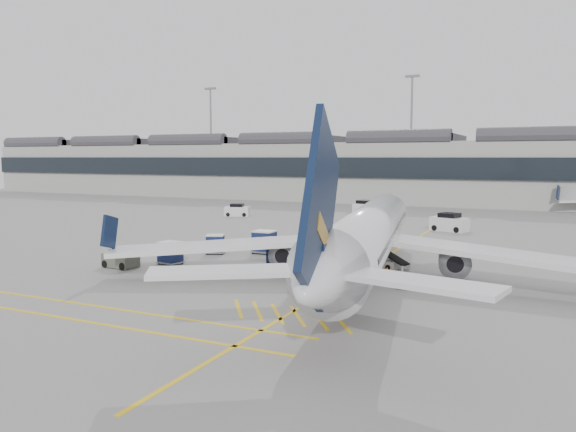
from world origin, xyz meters
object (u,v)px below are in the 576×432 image
at_px(baggage_cart_a, 277,257).
at_px(ramp_agent_b, 271,248).
at_px(belt_loader, 378,260).
at_px(pushback_tug, 121,259).
at_px(ramp_agent_a, 312,245).
at_px(airliner_main, 367,236).

distance_m(baggage_cart_a, ramp_agent_b, 3.99).
distance_m(belt_loader, pushback_tug, 19.64).
relative_size(belt_loader, baggage_cart_a, 2.21).
height_order(belt_loader, pushback_tug, belt_loader).
xyz_separation_m(baggage_cart_a, ramp_agent_b, (-2.20, 3.33, 0.05)).
relative_size(belt_loader, ramp_agent_b, 2.27).
bearing_deg(belt_loader, ramp_agent_b, -156.21).
xyz_separation_m(baggage_cart_a, ramp_agent_a, (0.43, 5.92, 0.08)).
bearing_deg(ramp_agent_a, airliner_main, -108.32).
bearing_deg(belt_loader, baggage_cart_a, -129.57).
height_order(belt_loader, ramp_agent_b, ramp_agent_b).
xyz_separation_m(belt_loader, baggage_cart_a, (-6.66, -4.11, 0.40)).
relative_size(ramp_agent_a, ramp_agent_b, 1.03).
height_order(ramp_agent_a, ramp_agent_b, ramp_agent_a).
relative_size(ramp_agent_b, pushback_tug, 0.71).
bearing_deg(ramp_agent_a, belt_loader, -78.85).
distance_m(belt_loader, baggage_cart_a, 7.83).
bearing_deg(pushback_tug, ramp_agent_b, 47.66).
height_order(airliner_main, pushback_tug, airliner_main).
xyz_separation_m(baggage_cart_a, pushback_tug, (-10.93, -4.63, -0.26)).
relative_size(airliner_main, pushback_tug, 14.42).
distance_m(belt_loader, ramp_agent_a, 6.50).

